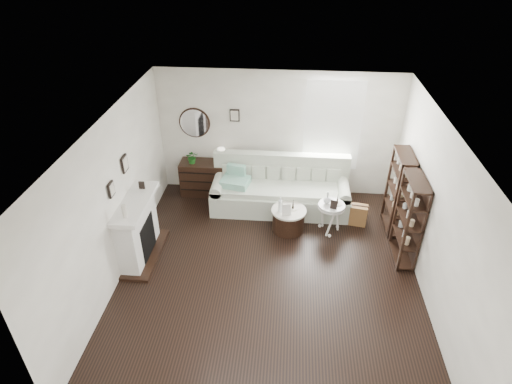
# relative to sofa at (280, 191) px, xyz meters

# --- Properties ---
(room) EXTENTS (5.50, 5.50, 5.50)m
(room) POSITION_rel_sofa_xyz_m (0.63, 0.61, 1.24)
(room) COLOR black
(room) RESTS_ON ground
(fireplace) EXTENTS (0.50, 1.40, 1.84)m
(fireplace) POSITION_rel_sofa_xyz_m (-2.42, -1.79, 0.18)
(fireplace) COLOR white
(fireplace) RESTS_ON ground
(shelf_unit_far) EXTENTS (0.30, 0.80, 1.60)m
(shelf_unit_far) POSITION_rel_sofa_xyz_m (2.23, -0.54, 0.44)
(shelf_unit_far) COLOR black
(shelf_unit_far) RESTS_ON ground
(shelf_unit_near) EXTENTS (0.30, 0.80, 1.60)m
(shelf_unit_near) POSITION_rel_sofa_xyz_m (2.23, -1.44, 0.44)
(shelf_unit_near) COLOR black
(shelf_unit_near) RESTS_ON ground
(sofa) EXTENTS (2.80, 0.97, 1.09)m
(sofa) POSITION_rel_sofa_xyz_m (0.00, 0.00, 0.00)
(sofa) COLOR beige
(sofa) RESTS_ON ground
(quilt) EXTENTS (0.63, 0.55, 0.14)m
(quilt) POSITION_rel_sofa_xyz_m (-0.92, -0.14, 0.27)
(quilt) COLOR #24876C
(quilt) RESTS_ON sofa
(suitcase) EXTENTS (0.66, 0.32, 0.42)m
(suitcase) POSITION_rel_sofa_xyz_m (1.41, -0.47, -0.15)
(suitcase) COLOR brown
(suitcase) RESTS_ON ground
(dresser) EXTENTS (1.14, 0.49, 0.76)m
(dresser) POSITION_rel_sofa_xyz_m (-1.60, 0.38, 0.02)
(dresser) COLOR black
(dresser) RESTS_ON ground
(table_lamp) EXTENTS (0.25, 0.25, 0.35)m
(table_lamp) POSITION_rel_sofa_xyz_m (-1.27, 0.38, 0.58)
(table_lamp) COLOR white
(table_lamp) RESTS_ON dresser
(potted_plant) EXTENTS (0.30, 0.27, 0.29)m
(potted_plant) POSITION_rel_sofa_xyz_m (-1.89, 0.34, 0.55)
(potted_plant) COLOR #1B5B1A
(potted_plant) RESTS_ON dresser
(drum_table) EXTENTS (0.67, 0.67, 0.47)m
(drum_table) POSITION_rel_sofa_xyz_m (0.19, -0.81, -0.12)
(drum_table) COLOR black
(drum_table) RESTS_ON ground
(pedestal_table) EXTENTS (0.51, 0.51, 0.62)m
(pedestal_table) POSITION_rel_sofa_xyz_m (0.99, -0.79, 0.21)
(pedestal_table) COLOR silver
(pedestal_table) RESTS_ON ground
(eiffel_drum) EXTENTS (0.10, 0.10, 0.18)m
(eiffel_drum) POSITION_rel_sofa_xyz_m (0.27, -0.76, 0.19)
(eiffel_drum) COLOR black
(eiffel_drum) RESTS_ON drum_table
(bottle_drum) EXTENTS (0.07, 0.07, 0.31)m
(bottle_drum) POSITION_rel_sofa_xyz_m (0.03, -0.88, 0.26)
(bottle_drum) COLOR silver
(bottle_drum) RESTS_ON drum_table
(card_frame_drum) EXTENTS (0.18, 0.09, 0.22)m
(card_frame_drum) POSITION_rel_sofa_xyz_m (0.15, -0.98, 0.22)
(card_frame_drum) COLOR silver
(card_frame_drum) RESTS_ON drum_table
(eiffel_ped) EXTENTS (0.12, 0.12, 0.18)m
(eiffel_ped) POSITION_rel_sofa_xyz_m (1.09, -0.75, 0.35)
(eiffel_ped) COLOR black
(eiffel_ped) RESTS_ON pedestal_table
(flask_ped) EXTENTS (0.14, 0.14, 0.26)m
(flask_ped) POSITION_rel_sofa_xyz_m (0.90, -0.76, 0.39)
(flask_ped) COLOR silver
(flask_ped) RESTS_ON pedestal_table
(card_frame_ped) EXTENTS (0.14, 0.09, 0.17)m
(card_frame_ped) POSITION_rel_sofa_xyz_m (1.01, -0.92, 0.34)
(card_frame_ped) COLOR black
(card_frame_ped) RESTS_ON pedestal_table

